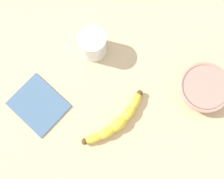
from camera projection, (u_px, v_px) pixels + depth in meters
wooden_tabletop at (123, 92)px, 83.70cm from camera, size 120.00×120.00×3.00cm
banana at (117, 122)px, 78.51cm from camera, size 7.33×23.12×3.52cm
smoothie_glass at (92, 45)px, 80.79cm from camera, size 8.27×8.27×9.37cm
ceramic_bowl at (204, 88)px, 79.73cm from camera, size 15.36×15.36×4.41cm
folded_napkin at (38, 105)px, 81.05cm from camera, size 17.89×16.07×0.60cm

